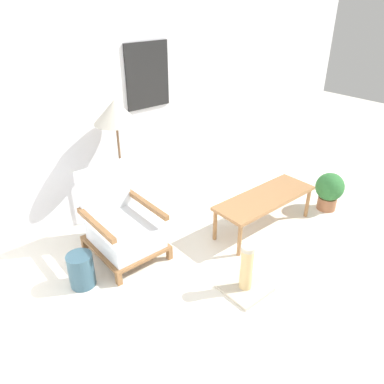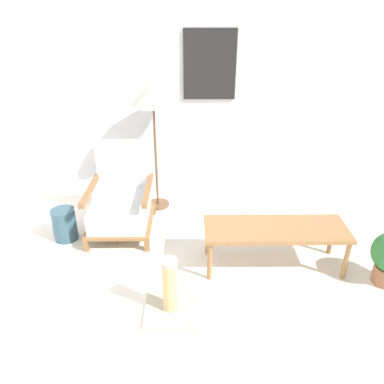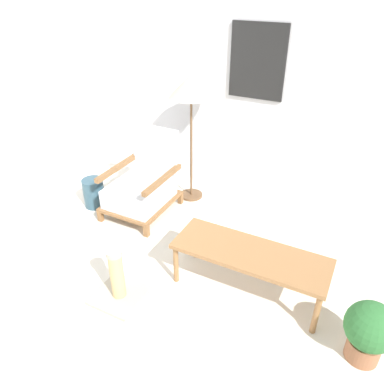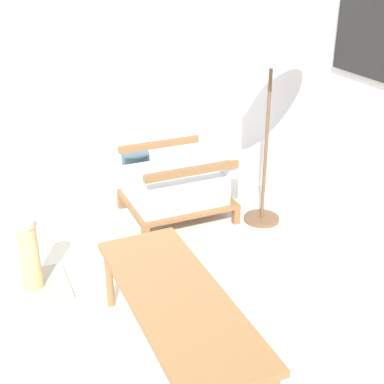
% 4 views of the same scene
% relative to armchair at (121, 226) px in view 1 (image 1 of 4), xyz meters
% --- Properties ---
extents(ground_plane, '(14.00, 14.00, 0.00)m').
position_rel_armchair_xyz_m(ground_plane, '(0.66, -1.52, -0.32)').
color(ground_plane, silver).
extents(wall_back, '(8.00, 0.09, 2.70)m').
position_rel_armchair_xyz_m(wall_back, '(0.66, 0.81, 1.03)').
color(wall_back, silver).
rests_on(wall_back, ground_plane).
extents(armchair, '(0.63, 0.76, 0.88)m').
position_rel_armchair_xyz_m(armchair, '(0.00, 0.00, 0.00)').
color(armchair, brown).
rests_on(armchair, ground_plane).
extents(floor_lamp, '(0.46, 0.46, 1.43)m').
position_rel_armchair_xyz_m(floor_lamp, '(0.33, 0.50, 0.94)').
color(floor_lamp, brown).
rests_on(floor_lamp, ground_plane).
extents(coffee_table, '(1.24, 0.44, 0.40)m').
position_rel_armchair_xyz_m(coffee_table, '(1.45, -0.64, 0.04)').
color(coffee_table, olive).
rests_on(coffee_table, ground_plane).
extents(vase, '(0.23, 0.23, 0.33)m').
position_rel_armchair_xyz_m(vase, '(-0.55, -0.19, -0.15)').
color(vase, '#2D4C5B').
rests_on(vase, ground_plane).
extents(potted_plant, '(0.34, 0.34, 0.48)m').
position_rel_armchair_xyz_m(potted_plant, '(2.37, -0.88, -0.05)').
color(potted_plant, '#935B3D').
rests_on(potted_plant, ground_plane).
extents(scratching_post, '(0.39, 0.39, 0.49)m').
position_rel_armchair_xyz_m(scratching_post, '(0.55, -1.20, -0.16)').
color(scratching_post, '#B2A893').
rests_on(scratching_post, ground_plane).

